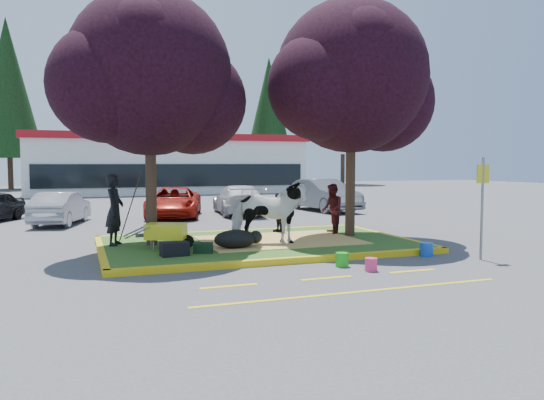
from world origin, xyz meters
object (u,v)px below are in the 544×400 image
object	(u,v)px
bucket_blue	(427,249)
car_silver	(61,208)
calf	(235,239)
bucket_pink	(371,265)
bucket_green	(342,260)
sign_post	(482,197)
cow	(268,213)
handler	(115,210)
wheelbarrow	(166,232)

from	to	relation	value
bucket_blue	car_silver	xyz separation A→B (m)	(-8.58, 10.36, 0.44)
calf	bucket_pink	size ratio (longest dim) A/B	3.88
bucket_green	sign_post	bearing A→B (deg)	-6.24
calf	car_silver	world-z (taller)	car_silver
sign_post	bucket_green	size ratio (longest dim) A/B	7.78
bucket_pink	calf	bearing A→B (deg)	125.32
bucket_pink	bucket_blue	world-z (taller)	bucket_blue
cow	handler	size ratio (longest dim) A/B	1.07
bucket_blue	bucket_green	bearing A→B (deg)	-170.09
calf	sign_post	distance (m)	5.98
bucket_pink	car_silver	distance (m)	13.12
bucket_blue	handler	bearing A→B (deg)	153.89
wheelbarrow	bucket_pink	xyz separation A→B (m)	(3.75, -3.38, -0.45)
calf	bucket_green	bearing A→B (deg)	-66.47
wheelbarrow	sign_post	xyz separation A→B (m)	(6.86, -3.11, 0.89)
handler	wheelbarrow	world-z (taller)	handler
cow	calf	xyz separation A→B (m)	(-0.96, -0.25, -0.60)
cow	bucket_blue	size ratio (longest dim) A/B	5.89
calf	sign_post	world-z (taller)	sign_post
bucket_pink	bucket_blue	distance (m)	2.46
handler	sign_post	xyz separation A→B (m)	(8.00, -4.30, 0.41)
sign_post	bucket_green	world-z (taller)	sign_post
bucket_green	bucket_blue	xyz separation A→B (m)	(2.55, 0.45, 0.01)
handler	bucket_pink	size ratio (longest dim) A/B	6.58
bucket_green	bucket_blue	world-z (taller)	bucket_blue
bucket_pink	cow	bearing A→B (deg)	109.54
wheelbarrow	calf	bearing A→B (deg)	9.96
calf	bucket_blue	world-z (taller)	calf
cow	bucket_green	world-z (taller)	cow
sign_post	bucket_pink	distance (m)	3.40
wheelbarrow	sign_post	world-z (taller)	sign_post
bucket_blue	bucket_pink	bearing A→B (deg)	-153.67
cow	calf	bearing A→B (deg)	127.84
cow	car_silver	xyz separation A→B (m)	(-5.23, 8.23, -0.38)
bucket_green	cow	bearing A→B (deg)	107.19
bucket_green	bucket_pink	xyz separation A→B (m)	(0.35, -0.65, -0.01)
handler	bucket_pink	world-z (taller)	handler
bucket_pink	car_silver	size ratio (longest dim) A/B	0.08
sign_post	calf	bearing A→B (deg)	153.44
cow	bucket_green	bearing A→B (deg)	-139.34
cow	bucket_pink	distance (m)	3.52
calf	cow	bearing A→B (deg)	0.80
bucket_green	bucket_pink	distance (m)	0.73
calf	bucket_green	world-z (taller)	calf
calf	sign_post	size ratio (longest dim) A/B	0.45
sign_post	bucket_blue	xyz separation A→B (m)	(-0.91, 0.82, -1.31)
handler	wheelbarrow	bearing A→B (deg)	-115.43
car_silver	calf	bearing A→B (deg)	131.98
handler	wheelbarrow	xyz separation A→B (m)	(1.14, -1.18, -0.48)
car_silver	wheelbarrow	bearing A→B (deg)	123.30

